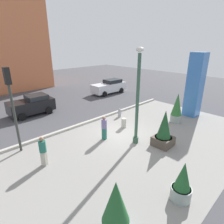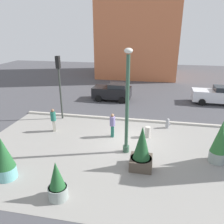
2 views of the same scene
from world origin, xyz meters
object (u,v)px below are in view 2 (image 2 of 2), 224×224
object	(u,v)px
potted_plant_near_left	(142,150)
potted_plant_mid_plaza	(4,159)
potted_plant_curbside	(57,183)
fire_hydrant	(167,123)
concrete_bollard	(148,132)
traffic_light_corner	(59,78)
car_far_lane	(218,95)
pedestrian_by_curb	(112,124)
car_curb_west	(113,92)
potted_plant_near_right	(220,142)
lamp_post	(127,106)
pedestrian_on_sidewalk	(53,119)

from	to	relation	value
potted_plant_near_left	potted_plant_mid_plaza	world-z (taller)	potted_plant_near_left
potted_plant_curbside	fire_hydrant	xyz separation A→B (m)	(4.88, 8.16, -0.43)
concrete_bollard	traffic_light_corner	world-z (taller)	traffic_light_corner
car_far_lane	pedestrian_by_curb	xyz separation A→B (m)	(-8.65, -8.73, 0.05)
traffic_light_corner	fire_hydrant	bearing A→B (deg)	-2.21
potted_plant_near_left	car_curb_west	size ratio (longest dim) A/B	0.61
potted_plant_curbside	traffic_light_corner	xyz separation A→B (m)	(-3.37, 8.48, 2.52)
potted_plant_curbside	concrete_bollard	bearing A→B (deg)	61.30
potted_plant_near_left	pedestrian_by_curb	distance (m)	3.82
concrete_bollard	potted_plant_near_right	bearing A→B (deg)	-30.66
traffic_light_corner	car_curb_west	distance (m)	6.88
lamp_post	potted_plant_near_left	bearing A→B (deg)	-55.84
concrete_bollard	car_far_lane	bearing A→B (deg)	52.88
potted_plant_mid_plaza	car_curb_west	size ratio (longest dim) A/B	0.57
car_curb_west	traffic_light_corner	bearing A→B (deg)	-118.50
potted_plant_mid_plaza	lamp_post	bearing A→B (deg)	33.19
fire_hydrant	concrete_bollard	size ratio (longest dim) A/B	1.00
potted_plant_near_right	potted_plant_near_left	size ratio (longest dim) A/B	1.03
potted_plant_curbside	concrete_bollard	distance (m)	7.33
potted_plant_curbside	traffic_light_corner	bearing A→B (deg)	111.69
car_curb_west	fire_hydrant	bearing A→B (deg)	-49.04
potted_plant_near_right	concrete_bollard	size ratio (longest dim) A/B	3.23
potted_plant_mid_plaza	traffic_light_corner	world-z (taller)	traffic_light_corner
lamp_post	traffic_light_corner	distance (m)	7.10
car_far_lane	potted_plant_mid_plaza	bearing A→B (deg)	-132.55
car_curb_west	pedestrian_by_curb	xyz separation A→B (m)	(1.51, -8.07, 0.04)
potted_plant_near_left	potted_plant_curbside	world-z (taller)	potted_plant_near_left
potted_plant_mid_plaza	car_curb_west	bearing A→B (deg)	78.61
potted_plant_curbside	traffic_light_corner	distance (m)	9.47
lamp_post	potted_plant_mid_plaza	bearing A→B (deg)	-146.81
traffic_light_corner	pedestrian_on_sidewalk	world-z (taller)	traffic_light_corner
potted_plant_curbside	pedestrian_on_sidewalk	xyz separation A→B (m)	(-2.99, 6.12, 0.13)
potted_plant_curbside	pedestrian_by_curb	world-z (taller)	potted_plant_curbside
potted_plant_near_left	car_curb_west	distance (m)	11.83
pedestrian_by_curb	lamp_post	bearing A→B (deg)	-57.14
car_far_lane	fire_hydrant	bearing A→B (deg)	-126.88
potted_plant_curbside	car_curb_west	bearing A→B (deg)	91.24
potted_plant_mid_plaza	car_far_lane	bearing A→B (deg)	47.45
potted_plant_near_left	potted_plant_mid_plaza	distance (m)	6.63
potted_plant_near_left	potted_plant_mid_plaza	size ratio (longest dim) A/B	1.08
lamp_post	pedestrian_by_curb	distance (m)	2.88
pedestrian_on_sidewalk	potted_plant_near_right	bearing A→B (deg)	-10.71
potted_plant_near_left	concrete_bollard	bearing A→B (deg)	86.64
potted_plant_near_right	traffic_light_corner	bearing A→B (deg)	158.02
potted_plant_near_right	potted_plant_mid_plaza	bearing A→B (deg)	-161.88
lamp_post	potted_plant_near_right	size ratio (longest dim) A/B	2.44
concrete_bollard	pedestrian_by_curb	size ratio (longest dim) A/B	0.46
car_curb_west	concrete_bollard	bearing A→B (deg)	-63.67
traffic_light_corner	pedestrian_on_sidewalk	xyz separation A→B (m)	(0.38, -2.36, -2.39)
car_far_lane	car_curb_west	bearing A→B (deg)	-176.28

